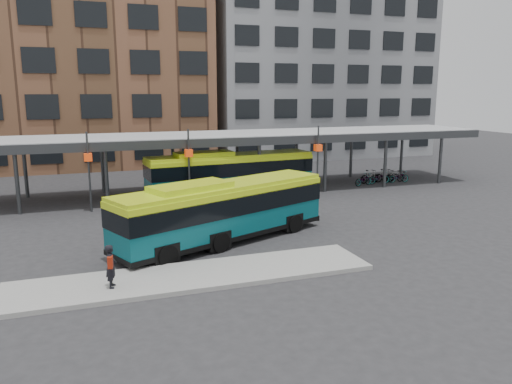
% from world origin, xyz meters
% --- Properties ---
extents(ground, '(120.00, 120.00, 0.00)m').
position_xyz_m(ground, '(0.00, 0.00, 0.00)').
color(ground, '#28282B').
rests_on(ground, ground).
extents(boarding_island, '(14.00, 3.00, 0.18)m').
position_xyz_m(boarding_island, '(-5.50, -3.00, 0.09)').
color(boarding_island, gray).
rests_on(boarding_island, ground).
extents(canopy, '(40.00, 6.53, 4.80)m').
position_xyz_m(canopy, '(-0.06, 12.87, 3.91)').
color(canopy, '#999B9E').
rests_on(canopy, ground).
extents(building_brick, '(26.00, 14.00, 22.00)m').
position_xyz_m(building_brick, '(-10.00, 32.00, 11.00)').
color(building_brick, brown).
rests_on(building_brick, ground).
extents(building_grey, '(24.00, 14.00, 20.00)m').
position_xyz_m(building_grey, '(16.00, 32.00, 10.00)').
color(building_grey, slate).
rests_on(building_grey, ground).
extents(bus_front, '(11.20, 6.48, 3.07)m').
position_xyz_m(bus_front, '(-3.19, 1.19, 1.60)').
color(bus_front, '#074C54').
rests_on(bus_front, ground).
extents(bus_rear, '(11.66, 3.44, 3.17)m').
position_xyz_m(bus_rear, '(0.17, 11.29, 1.65)').
color(bus_rear, '#074C54').
rests_on(bus_rear, ground).
extents(pedestrian, '(0.47, 0.66, 1.59)m').
position_xyz_m(pedestrian, '(-8.63, -3.32, 0.99)').
color(pedestrian, black).
rests_on(pedestrian, boarding_island).
extents(bike_rack, '(5.13, 1.61, 1.07)m').
position_xyz_m(bike_rack, '(12.73, 12.00, 0.49)').
color(bike_rack, slate).
rests_on(bike_rack, ground).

